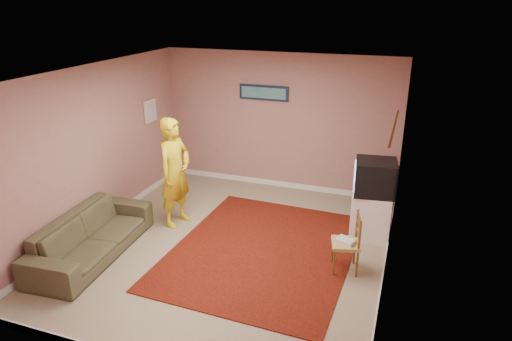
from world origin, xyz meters
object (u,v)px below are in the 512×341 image
(chair_b, at_px, (346,237))
(sofa, at_px, (92,236))
(tv_cabinet, at_px, (372,215))
(person, at_px, (175,172))
(chair_a, at_px, (373,181))
(crt_tv, at_px, (375,177))

(chair_b, bearing_deg, sofa, -90.85)
(tv_cabinet, bearing_deg, sofa, -153.43)
(person, bearing_deg, tv_cabinet, -68.93)
(tv_cabinet, height_order, chair_b, chair_b)
(tv_cabinet, relative_size, sofa, 0.35)
(tv_cabinet, relative_size, chair_a, 1.45)
(person, bearing_deg, crt_tv, -68.92)
(chair_b, distance_m, person, 2.89)
(crt_tv, relative_size, chair_b, 1.46)
(crt_tv, bearing_deg, sofa, -160.49)
(chair_a, height_order, chair_b, chair_a)
(chair_a, distance_m, person, 3.34)
(tv_cabinet, bearing_deg, chair_b, -102.70)
(tv_cabinet, distance_m, chair_a, 0.95)
(crt_tv, bearing_deg, person, -176.47)
(crt_tv, bearing_deg, tv_cabinet, 0.00)
(chair_a, distance_m, chair_b, 1.98)
(chair_a, bearing_deg, crt_tv, -75.90)
(tv_cabinet, bearing_deg, crt_tv, -172.91)
(chair_a, bearing_deg, tv_cabinet, -75.52)
(tv_cabinet, xyz_separation_m, chair_b, (-0.24, -1.06, 0.14))
(tv_cabinet, xyz_separation_m, chair_a, (-0.09, 0.92, 0.20))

